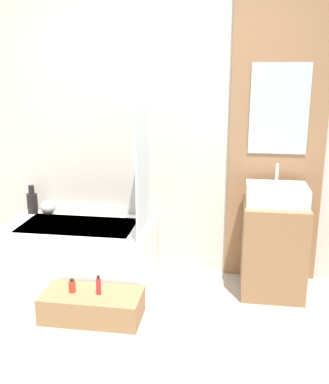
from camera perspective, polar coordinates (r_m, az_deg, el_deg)
ground_plane at (r=2.92m, az=-5.43°, el=-22.27°), size 12.00×12.00×0.00m
wall_tiled_back at (r=3.90m, az=-0.25°, el=8.25°), size 4.20×0.06×2.60m
wall_wood_accent at (r=3.81m, az=14.18°, el=7.80°), size 0.78×0.04×2.60m
bathtub at (r=3.94m, az=-10.77°, el=-7.65°), size 1.22×0.71×0.51m
glass_shower_screen at (r=3.44m, az=-2.85°, el=4.50°), size 0.01×0.47×1.24m
wooden_step_bench at (r=3.45m, az=-9.16°, el=-14.03°), size 0.73×0.35×0.20m
vanity_cabinet at (r=3.78m, az=13.63°, el=-6.89°), size 0.49×0.52×0.76m
sink at (r=3.64m, az=14.07°, el=-0.28°), size 0.47×0.36×0.30m
vase_tall_dark at (r=4.24m, az=-16.44°, el=-1.20°), size 0.09×0.09×0.26m
vase_round_light at (r=4.17m, az=-14.57°, el=-1.89°), size 0.13×0.13×0.13m
bottle_soap_primary at (r=3.43m, az=-11.64°, el=-11.63°), size 0.05×0.05×0.10m
bottle_soap_secondary at (r=3.36m, az=-8.38°, el=-11.70°), size 0.04×0.04×0.14m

